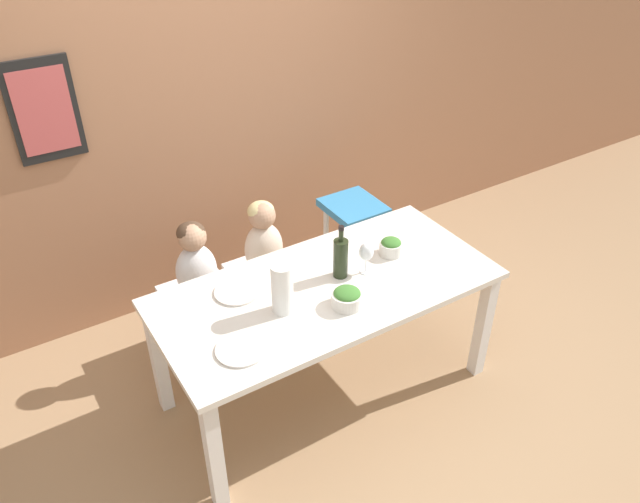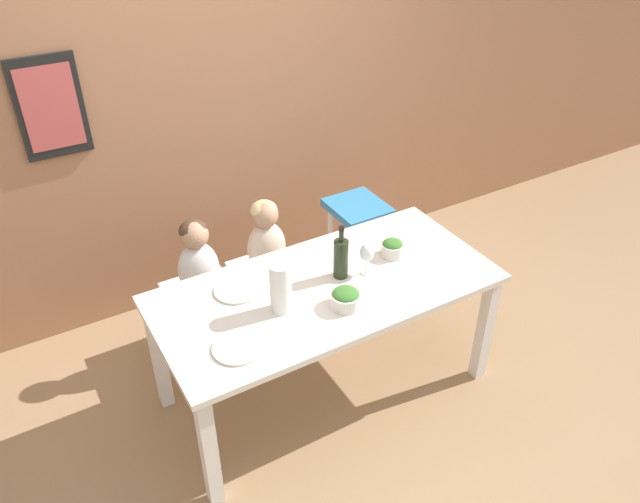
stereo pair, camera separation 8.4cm
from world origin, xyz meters
TOP-DOWN VIEW (x-y plane):
  - ground_plane at (0.00, 0.00)m, footprint 14.00×14.00m
  - wall_back at (-0.00, 1.31)m, footprint 10.00×0.09m
  - dining_table at (0.00, 0.00)m, footprint 1.81×0.85m
  - chair_far_left at (-0.46, 0.67)m, footprint 0.40×0.44m
  - chair_far_center at (-0.03, 0.67)m, footprint 0.40×0.44m
  - chair_right_highchair at (0.63, 0.67)m, footprint 0.34×0.37m
  - person_child_left at (-0.46, 0.67)m, footprint 0.24×0.19m
  - person_child_center at (-0.03, 0.67)m, footprint 0.24×0.19m
  - wine_bottle at (0.11, 0.04)m, footprint 0.08×0.08m
  - paper_towel_roll at (-0.29, -0.05)m, footprint 0.11×0.11m
  - wine_glass_near at (0.24, -0.01)m, footprint 0.08×0.08m
  - salad_bowl_large at (-0.00, -0.19)m, footprint 0.16×0.16m
  - salad_bowl_small at (0.46, 0.06)m, footprint 0.13×0.13m
  - dinner_plate_front_left at (-0.60, -0.20)m, footprint 0.24×0.24m
  - dinner_plate_back_left at (-0.42, 0.20)m, footprint 0.24×0.24m

SIDE VIEW (x-z plane):
  - ground_plane at x=0.00m, z-range 0.00..0.00m
  - chair_far_left at x=-0.46m, z-range 0.16..0.60m
  - chair_far_center at x=-0.03m, z-range 0.16..0.60m
  - chair_right_highchair at x=0.63m, z-range 0.21..0.94m
  - dining_table at x=0.00m, z-range 0.28..1.04m
  - person_child_left at x=-0.46m, z-range 0.45..0.94m
  - person_child_center at x=-0.03m, z-range 0.45..0.94m
  - dinner_plate_front_left at x=-0.60m, z-range 0.76..0.77m
  - dinner_plate_back_left at x=-0.42m, z-range 0.76..0.77m
  - salad_bowl_large at x=0.00m, z-range 0.75..0.85m
  - salad_bowl_small at x=0.46m, z-range 0.75..0.85m
  - wine_bottle at x=0.11m, z-range 0.72..1.03m
  - wine_glass_near at x=0.24m, z-range 0.79..0.97m
  - paper_towel_roll at x=-0.29m, z-range 0.76..1.03m
  - wall_back at x=0.00m, z-range 0.00..2.70m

